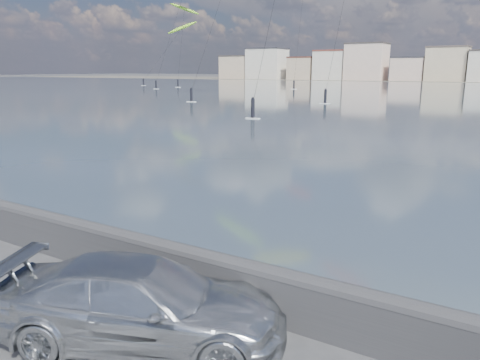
% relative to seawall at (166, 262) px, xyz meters
% --- Properties ---
extents(ground, '(700.00, 700.00, 0.00)m').
position_rel_seawall_xyz_m(ground, '(0.00, -2.70, -0.58)').
color(ground, '#333335').
rests_on(ground, ground).
extents(seawall, '(400.00, 0.36, 1.08)m').
position_rel_seawall_xyz_m(seawall, '(0.00, 0.00, 0.00)').
color(seawall, '#28282B').
rests_on(seawall, ground).
extents(car_silver, '(5.21, 3.70, 1.40)m').
position_rel_seawall_xyz_m(car_silver, '(0.94, -1.70, 0.12)').
color(car_silver, '#BBBEC2').
rests_on(car_silver, ground).
extents(kitesurfer_6, '(8.72, 18.02, 18.43)m').
position_rel_seawall_xyz_m(kitesurfer_6, '(-82.61, 105.16, 15.38)').
color(kitesurfer_6, '#8CD826').
rests_on(kitesurfer_6, ground).
extents(kitesurfer_7, '(8.55, 11.45, 21.48)m').
position_rel_seawall_xyz_m(kitesurfer_7, '(-73.24, 94.60, 18.75)').
color(kitesurfer_7, '#8CD826').
rests_on(kitesurfer_7, ground).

